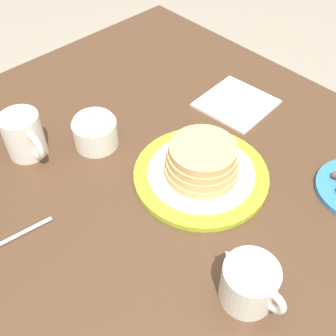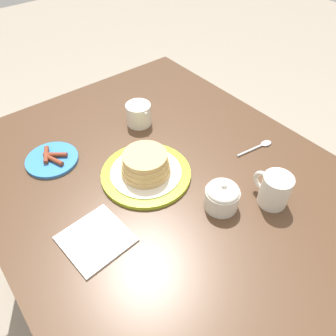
{
  "view_description": "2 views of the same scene",
  "coord_description": "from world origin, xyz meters",
  "px_view_note": "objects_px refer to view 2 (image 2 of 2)",
  "views": [
    {
      "loc": [
        0.37,
        -0.38,
        1.34
      ],
      "look_at": [
        -0.02,
        -0.01,
        0.77
      ],
      "focal_mm": 45.0,
      "sensor_mm": 36.0,
      "label": 1
    },
    {
      "loc": [
        -0.53,
        0.4,
        1.42
      ],
      "look_at": [
        -0.02,
        -0.01,
        0.77
      ],
      "focal_mm": 35.0,
      "sensor_mm": 36.0,
      "label": 2
    }
  ],
  "objects_px": {
    "pancake_plate": "(146,168)",
    "sugar_bowl": "(222,196)",
    "coffee_mug": "(274,189)",
    "napkin": "(96,239)",
    "spoon": "(260,146)",
    "side_plate_bacon": "(52,159)",
    "creamer_pitcher": "(139,114)"
  },
  "relations": [
    {
      "from": "coffee_mug",
      "to": "spoon",
      "type": "distance_m",
      "value": 0.22
    },
    {
      "from": "napkin",
      "to": "side_plate_bacon",
      "type": "bearing_deg",
      "value": -6.44
    },
    {
      "from": "pancake_plate",
      "to": "sugar_bowl",
      "type": "relative_size",
      "value": 2.88
    },
    {
      "from": "pancake_plate",
      "to": "sugar_bowl",
      "type": "bearing_deg",
      "value": -157.51
    },
    {
      "from": "creamer_pitcher",
      "to": "napkin",
      "type": "xyz_separation_m",
      "value": [
        -0.31,
        0.35,
        -0.04
      ]
    },
    {
      "from": "napkin",
      "to": "spoon",
      "type": "height_order",
      "value": "spoon"
    },
    {
      "from": "side_plate_bacon",
      "to": "pancake_plate",
      "type": "bearing_deg",
      "value": -140.64
    },
    {
      "from": "coffee_mug",
      "to": "napkin",
      "type": "distance_m",
      "value": 0.47
    },
    {
      "from": "napkin",
      "to": "spoon",
      "type": "distance_m",
      "value": 0.57
    },
    {
      "from": "pancake_plate",
      "to": "side_plate_bacon",
      "type": "relative_size",
      "value": 1.66
    },
    {
      "from": "side_plate_bacon",
      "to": "creamer_pitcher",
      "type": "height_order",
      "value": "creamer_pitcher"
    },
    {
      "from": "pancake_plate",
      "to": "spoon",
      "type": "xyz_separation_m",
      "value": [
        -0.12,
        -0.35,
        -0.03
      ]
    },
    {
      "from": "coffee_mug",
      "to": "sugar_bowl",
      "type": "distance_m",
      "value": 0.14
    },
    {
      "from": "pancake_plate",
      "to": "sugar_bowl",
      "type": "height_order",
      "value": "sugar_bowl"
    },
    {
      "from": "coffee_mug",
      "to": "spoon",
      "type": "height_order",
      "value": "coffee_mug"
    },
    {
      "from": "pancake_plate",
      "to": "side_plate_bacon",
      "type": "bearing_deg",
      "value": 39.36
    },
    {
      "from": "coffee_mug",
      "to": "napkin",
      "type": "relative_size",
      "value": 0.68
    },
    {
      "from": "coffee_mug",
      "to": "spoon",
      "type": "relative_size",
      "value": 0.8
    },
    {
      "from": "creamer_pitcher",
      "to": "sugar_bowl",
      "type": "height_order",
      "value": "same"
    },
    {
      "from": "spoon",
      "to": "coffee_mug",
      "type": "bearing_deg",
      "value": 137.28
    },
    {
      "from": "sugar_bowl",
      "to": "napkin",
      "type": "relative_size",
      "value": 0.56
    },
    {
      "from": "sugar_bowl",
      "to": "creamer_pitcher",
      "type": "bearing_deg",
      "value": -5.23
    },
    {
      "from": "napkin",
      "to": "spoon",
      "type": "relative_size",
      "value": 1.18
    },
    {
      "from": "sugar_bowl",
      "to": "napkin",
      "type": "xyz_separation_m",
      "value": [
        0.11,
        0.31,
        -0.04
      ]
    },
    {
      "from": "pancake_plate",
      "to": "creamer_pitcher",
      "type": "relative_size",
      "value": 2.17
    },
    {
      "from": "pancake_plate",
      "to": "coffee_mug",
      "type": "relative_size",
      "value": 2.37
    },
    {
      "from": "side_plate_bacon",
      "to": "spoon",
      "type": "relative_size",
      "value": 1.14
    },
    {
      "from": "coffee_mug",
      "to": "sugar_bowl",
      "type": "relative_size",
      "value": 1.21
    },
    {
      "from": "creamer_pitcher",
      "to": "spoon",
      "type": "relative_size",
      "value": 0.87
    },
    {
      "from": "side_plate_bacon",
      "to": "sugar_bowl",
      "type": "bearing_deg",
      "value": -148.07
    },
    {
      "from": "pancake_plate",
      "to": "side_plate_bacon",
      "type": "distance_m",
      "value": 0.29
    },
    {
      "from": "pancake_plate",
      "to": "side_plate_bacon",
      "type": "height_order",
      "value": "pancake_plate"
    }
  ]
}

